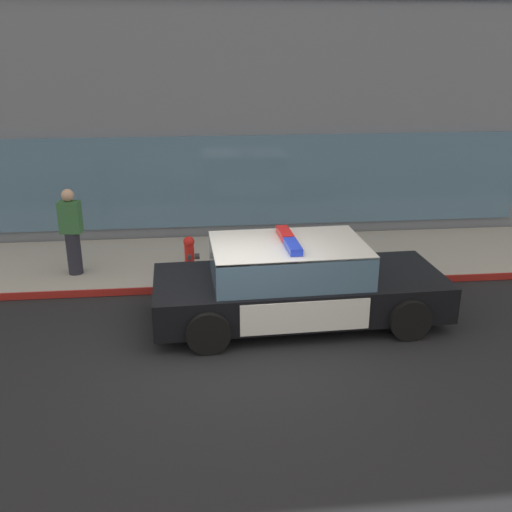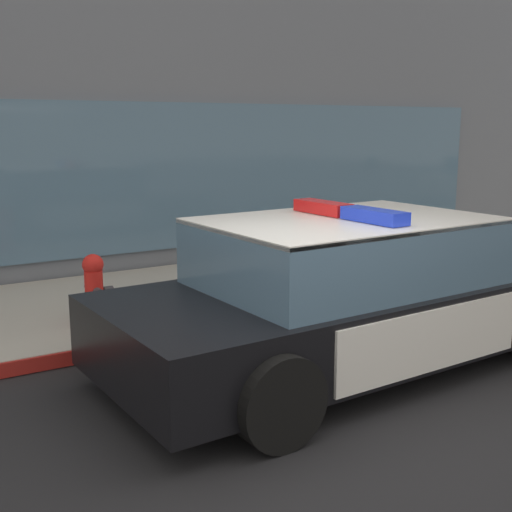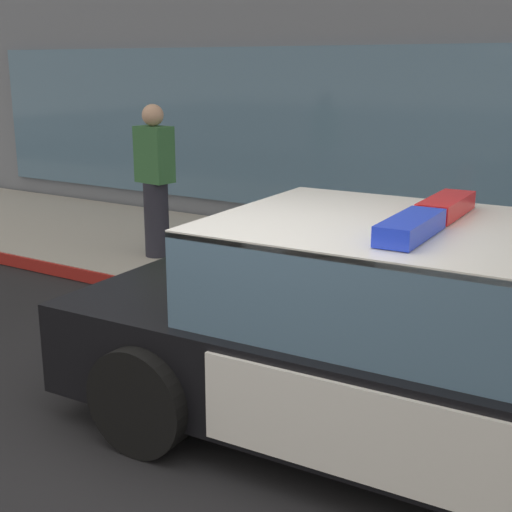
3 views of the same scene
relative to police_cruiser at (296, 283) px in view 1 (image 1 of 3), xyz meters
The scene contains 7 objects.
ground 1.58m from the police_cruiser, 140.70° to the right, with size 48.00×48.00×0.00m, color black.
sidewalk 3.09m from the police_cruiser, 111.43° to the left, with size 48.00×2.96×0.15m, color #A39E93.
curb_red_paint 1.83m from the police_cruiser, 129.87° to the left, with size 28.80×0.04×0.14m, color maroon.
storefront_building 9.32m from the police_cruiser, 79.44° to the left, with size 24.91×8.48×8.17m.
police_cruiser is the anchor object (origin of this frame).
fire_hydrant 2.74m from the police_cruiser, 130.54° to the left, with size 0.34×0.39×0.73m.
pedestrian_on_sidewalk 4.60m from the police_cruiser, 151.47° to the left, with size 0.43×0.31×1.71m.
Camera 1 is at (-0.50, -8.00, 4.43)m, focal length 41.02 mm.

